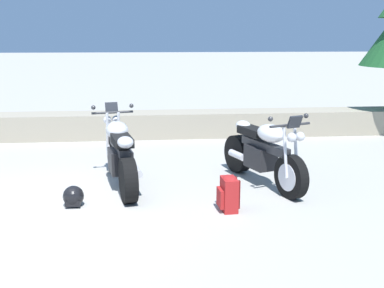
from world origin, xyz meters
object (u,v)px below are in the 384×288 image
Objects in this scene: rider_backpack at (229,193)px; rider_helmet at (73,197)px; motorcycle_white_centre at (263,153)px; motorcycle_silver_near_left at (120,155)px.

rider_backpack is 1.68× the size of rider_helmet.
motorcycle_white_centre is 2.85m from rider_helmet.
rider_helmet is (-0.58, -0.83, -0.35)m from motorcycle_silver_near_left.
motorcycle_white_centre is 7.12× the size of rider_helmet.
motorcycle_white_centre is at bearing 14.31° from rider_helmet.
motorcycle_silver_near_left is 7.32× the size of rider_helmet.
rider_backpack reaches higher than rider_helmet.
motorcycle_silver_near_left is at bearing 176.65° from motorcycle_white_centre.
motorcycle_silver_near_left reaches higher than rider_helmet.
motorcycle_white_centre reaches higher than rider_helmet.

